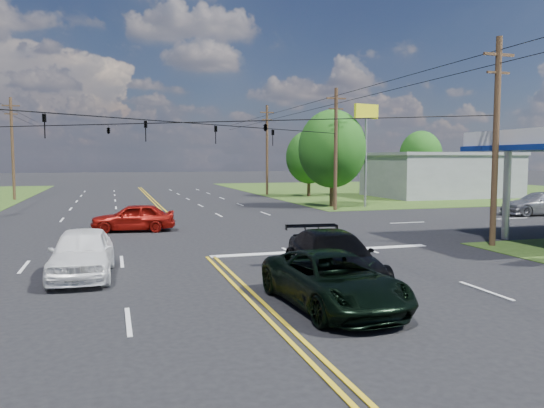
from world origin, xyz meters
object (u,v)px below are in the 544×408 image
object	(u,v)px
pole_ne	(336,147)
pole_right_far	(267,149)
tree_far_r	(421,155)
pickup_dkgreen	(333,280)
tree_right_a	(332,149)
pole_left_far	(12,147)
pole_se	(496,139)
tree_right_b	(309,157)
suv_black	(333,258)
pickup_white	(82,253)
retail_ne	(440,176)

from	to	relation	value
pole_ne	pole_right_far	world-z (taller)	pole_right_far
tree_far_r	pickup_dkgreen	bearing A→B (deg)	-124.79
pole_right_far	tree_right_a	xyz separation A→B (m)	(1.00, -16.00, -0.30)
pole_left_far	tree_right_a	bearing A→B (deg)	-30.65
tree_far_r	tree_right_a	bearing A→B (deg)	-138.01
pole_se	pole_right_far	xyz separation A→B (m)	(0.00, 37.00, 0.25)
tree_right_a	pole_left_far	bearing A→B (deg)	149.35
pole_left_far	pole_se	bearing A→B (deg)	-54.90
pole_right_far	tree_right_b	size ratio (longest dim) A/B	1.41
tree_right_b	pickup_dkgreen	size ratio (longest dim) A/B	1.32
suv_black	pickup_white	xyz separation A→B (m)	(-7.83, 3.30, 0.01)
retail_ne	pickup_white	world-z (taller)	retail_ne
pole_se	tree_right_b	world-z (taller)	pole_se
pole_left_far	tree_right_b	bearing A→B (deg)	-7.72
retail_ne	pole_left_far	size ratio (longest dim) A/B	1.40
suv_black	pole_right_far	bearing A→B (deg)	82.20
pole_se	pickup_white	xyz separation A→B (m)	(-17.83, -1.33, -4.08)
tree_far_r	pickup_dkgreen	world-z (taller)	tree_far_r
tree_right_b	pole_se	bearing A→B (deg)	-96.05
tree_right_a	tree_far_r	xyz separation A→B (m)	(20.00, 18.00, -0.33)
pole_se	suv_black	xyz separation A→B (m)	(-10.00, -4.64, -4.09)
retail_ne	pole_left_far	world-z (taller)	pole_left_far
tree_right_b	tree_far_r	size ratio (longest dim) A/B	0.93
pole_left_far	pickup_white	size ratio (longest dim) A/B	2.03
pole_ne	pole_right_far	xyz separation A→B (m)	(0.00, 19.00, 0.25)
pickup_white	pole_ne	bearing A→B (deg)	49.74
pole_right_far	tree_right_a	distance (m)	16.03
pole_se	pickup_white	world-z (taller)	pole_se
tree_far_r	pickup_white	size ratio (longest dim) A/B	1.55
pickup_dkgreen	pole_se	bearing A→B (deg)	29.24
pole_se	pole_right_far	world-z (taller)	pole_right_far
pole_left_far	tree_right_b	size ratio (longest dim) A/B	1.41
pole_ne	pickup_white	size ratio (longest dim) A/B	1.93
retail_ne	pole_right_far	distance (m)	19.02
pole_ne	pole_left_far	distance (m)	32.20
pole_se	pole_ne	bearing A→B (deg)	90.00
pickup_white	pickup_dkgreen	bearing A→B (deg)	-39.10
tree_right_b	suv_black	bearing A→B (deg)	-109.73
suv_black	pickup_dkgreen	bearing A→B (deg)	-107.76
retail_ne	tree_far_r	world-z (taller)	tree_far_r
pickup_dkgreen	pole_ne	bearing A→B (deg)	62.35
retail_ne	tree_right_b	size ratio (longest dim) A/B	1.98
pole_ne	pole_right_far	distance (m)	19.00
suv_black	pickup_white	distance (m)	8.50
retail_ne	pickup_white	size ratio (longest dim) A/B	2.84
tree_right_b	pickup_dkgreen	distance (m)	42.98
pole_left_far	retail_ne	bearing A→B (deg)	-10.54
retail_ne	pole_se	xyz separation A→B (m)	(-17.00, -29.00, 2.72)
pole_left_far	pole_right_far	xyz separation A→B (m)	(26.00, 0.00, 0.00)
pole_left_far	tree_far_r	distance (m)	47.05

